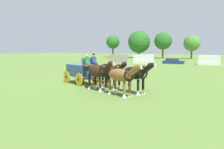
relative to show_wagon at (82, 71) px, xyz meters
The scene contains 14 objects.
ground_plane 1.18m from the show_wagon, 157.86° to the left, with size 220.00×220.00×0.00m, color olive.
show_wagon is the anchor object (origin of this frame).
draft_horse_rear_near 3.62m from the show_wagon, 11.90° to the right, with size 3.02×1.69×2.20m.
draft_horse_rear_off 3.62m from the show_wagon, 32.59° to the right, with size 2.99×1.69×2.28m.
draft_horse_lead_near 6.21m from the show_wagon, 16.22° to the right, with size 2.95×1.65×2.25m.
draft_horse_lead_off 6.21m from the show_wagon, 28.25° to the right, with size 3.07×1.68×2.20m.
parked_vehicle_a 31.13m from the show_wagon, 111.63° to the left, with size 4.24×2.11×1.82m.
parked_vehicle_b 29.56m from the show_wagon, 100.59° to the left, with size 4.34×2.26×1.91m.
parked_vehicle_c 31.04m from the show_wagon, 89.24° to the left, with size 4.39×2.30×1.14m.
parked_vehicle_d 32.46m from the show_wagon, 76.98° to the left, with size 4.29×2.26×1.82m.
tree_a 60.93m from the show_wagon, 116.45° to the left, with size 4.75×4.75×7.84m.
tree_b 58.94m from the show_wagon, 107.51° to the left, with size 7.59×7.59×9.19m.
tree_c 56.18m from the show_wagon, 99.34° to the left, with size 5.62×5.62×8.41m.
tree_d 55.46m from the show_wagon, 90.20° to the left, with size 4.94×4.94×7.27m.
Camera 1 is at (12.34, -16.18, 3.15)m, focal length 35.93 mm.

